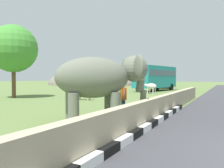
# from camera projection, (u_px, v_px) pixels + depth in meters

# --- Properties ---
(striped_curb) EXTENTS (16.20, 0.20, 0.24)m
(striped_curb) POSITION_uv_depth(u_px,v_px,m) (130.00, 137.00, 6.77)
(striped_curb) COLOR white
(striped_curb) RESTS_ON ground_plane
(barrier_parapet) EXTENTS (28.00, 0.36, 1.00)m
(barrier_parapet) POSITION_uv_depth(u_px,v_px,m) (146.00, 113.00, 9.00)
(barrier_parapet) COLOR tan
(barrier_parapet) RESTS_ON ground_plane
(elephant) EXTENTS (3.81, 3.86, 2.84)m
(elephant) POSITION_uv_depth(u_px,v_px,m) (101.00, 78.00, 9.70)
(elephant) COLOR slate
(elephant) RESTS_ON ground_plane
(person_handler) EXTENTS (0.56, 0.46, 1.66)m
(person_handler) POSITION_uv_depth(u_px,v_px,m) (123.00, 97.00, 11.07)
(person_handler) COLOR navy
(person_handler) RESTS_ON ground_plane
(bus_teal) EXTENTS (8.95, 4.18, 3.50)m
(bus_teal) POSITION_uv_depth(u_px,v_px,m) (156.00, 76.00, 32.94)
(bus_teal) COLOR teal
(bus_teal) RESTS_ON ground_plane
(bus_white) EXTENTS (9.87, 4.18, 3.50)m
(bus_white) POSITION_uv_depth(u_px,v_px,m) (165.00, 77.00, 43.53)
(bus_white) COLOR silver
(bus_white) RESTS_ON ground_plane
(cow_near) EXTENTS (0.76, 1.92, 1.23)m
(cow_near) POSITION_uv_depth(u_px,v_px,m) (83.00, 90.00, 19.29)
(cow_near) COLOR tan
(cow_near) RESTS_ON ground_plane
(cow_mid) EXTENTS (1.26, 1.86, 1.23)m
(cow_mid) POSITION_uv_depth(u_px,v_px,m) (151.00, 86.00, 26.89)
(cow_mid) COLOR beige
(cow_mid) RESTS_ON ground_plane
(tree_distant) EXTENTS (4.41, 4.41, 6.78)m
(tree_distant) POSITION_uv_depth(u_px,v_px,m) (13.00, 49.00, 21.45)
(tree_distant) COLOR brown
(tree_distant) RESTS_ON ground_plane
(hill_east) EXTENTS (39.76, 31.81, 11.54)m
(hill_east) POSITION_uv_depth(u_px,v_px,m) (110.00, 84.00, 69.26)
(hill_east) COLOR slate
(hill_east) RESTS_ON ground_plane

